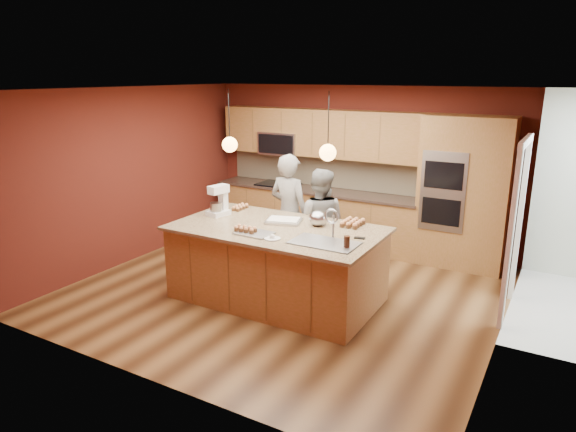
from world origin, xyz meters
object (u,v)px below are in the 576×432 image
Objects in this scene: person_right at (319,223)px; person_left at (289,213)px; island at (278,263)px; mixing_bowl at (318,218)px; stand_mixer at (219,202)px.

person_left is at bearing -14.78° from person_right.
island is 1.15m from person_left.
island reaches higher than mixing_bowl.
person_right is 6.59× the size of mixing_bowl.
person_right is at bearing 49.47° from stand_mixer.
person_right is 1.47m from stand_mixer.
person_right is (0.10, 1.00, 0.30)m from island.
stand_mixer reaches higher than mixing_bowl.
person_right is at bearing 114.88° from mixing_bowl.
person_right is 0.79m from mixing_bowl.
mixing_bowl is at bearing 100.10° from person_right.
person_left is 0.51m from person_right.
mixing_bowl is (0.31, -0.67, 0.28)m from person_right.
person_right is at bearing -174.16° from person_left.
island is at bearing 4.48° from stand_mixer.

